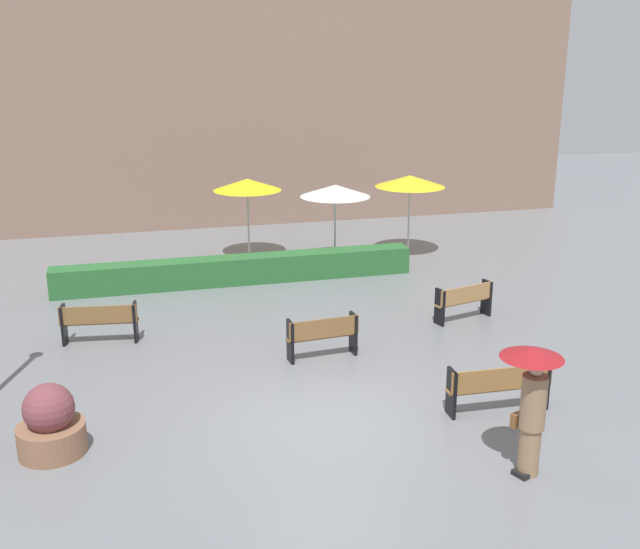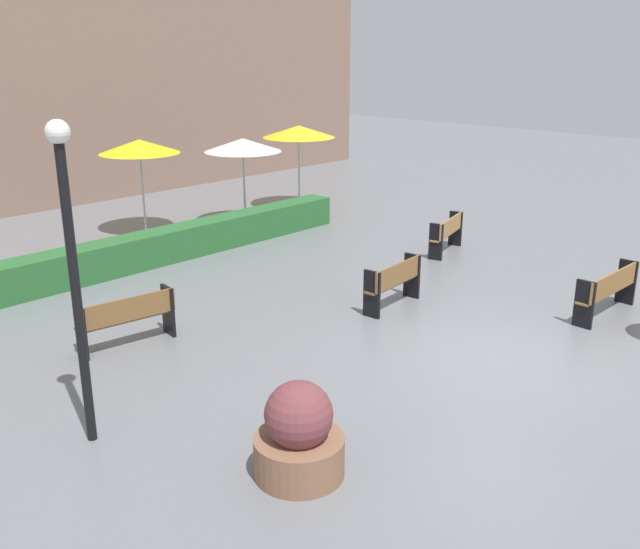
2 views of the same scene
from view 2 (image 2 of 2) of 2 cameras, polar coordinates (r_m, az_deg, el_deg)
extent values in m
plane|color=slate|center=(11.76, 14.39, -6.55)|extent=(60.00, 60.00, 0.00)
cube|color=brown|center=(13.47, 5.84, -0.72)|extent=(1.53, 0.37, 0.04)
cube|color=brown|center=(13.33, 6.39, 0.06)|extent=(1.51, 0.16, 0.41)
cube|color=black|center=(12.91, 4.22, -1.61)|extent=(0.09, 0.35, 0.89)
cube|color=black|center=(14.03, 7.46, -0.09)|extent=(0.09, 0.35, 0.89)
cube|color=olive|center=(14.04, 22.11, -1.33)|extent=(1.89, 0.33, 0.04)
cube|color=olive|center=(13.92, 22.77, -0.59)|extent=(1.89, 0.12, 0.41)
cube|color=black|center=(13.27, 20.62, -2.27)|extent=(0.07, 0.36, 0.87)
cube|color=black|center=(14.82, 23.58, -0.55)|extent=(0.07, 0.36, 0.87)
cube|color=#9E7242|center=(17.25, 10.11, 3.24)|extent=(1.56, 0.61, 0.04)
cube|color=#9E7242|center=(17.15, 10.58, 3.89)|extent=(1.51, 0.43, 0.40)
cube|color=black|center=(16.59, 9.37, 2.63)|extent=(0.14, 0.33, 0.87)
cube|color=black|center=(17.90, 10.92, 3.69)|extent=(0.14, 0.33, 0.87)
cube|color=brown|center=(12.12, -15.47, -3.49)|extent=(1.67, 0.50, 0.04)
cube|color=brown|center=(11.91, -15.25, -2.74)|extent=(1.64, 0.27, 0.39)
cube|color=black|center=(11.86, -18.80, -4.43)|extent=(0.11, 0.38, 0.88)
cube|color=black|center=(12.40, -12.20, -2.87)|extent=(0.11, 0.38, 0.88)
cylinder|color=brown|center=(8.45, -1.70, -14.46)|extent=(1.07, 1.07, 0.48)
sphere|color=brown|center=(8.18, -1.74, -11.31)|extent=(0.80, 0.80, 0.80)
cylinder|color=black|center=(8.90, -19.10, -2.03)|extent=(0.12, 0.12, 3.76)
sphere|color=white|center=(8.46, -20.50, 10.79)|extent=(0.28, 0.28, 0.28)
cylinder|color=silver|center=(19.07, -14.16, 6.57)|extent=(0.06, 0.06, 2.32)
cone|color=yellow|center=(18.88, -14.43, 10.02)|extent=(2.06, 2.06, 0.35)
cylinder|color=silver|center=(19.49, -6.16, 7.14)|extent=(0.06, 0.06, 2.24)
cone|color=white|center=(19.31, -6.28, 10.40)|extent=(2.08, 2.08, 0.35)
cylinder|color=silver|center=(21.43, -1.71, 8.38)|extent=(0.06, 0.06, 2.36)
cone|color=yellow|center=(21.26, -1.74, 11.52)|extent=(2.15, 2.15, 0.35)
cube|color=#28602D|center=(16.87, -11.54, 2.55)|extent=(9.89, 0.70, 0.75)
cube|color=#846656|center=(23.03, -23.26, 15.81)|extent=(28.00, 1.20, 8.86)
camera|label=1|loc=(9.01, 90.04, 8.78)|focal=41.58mm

